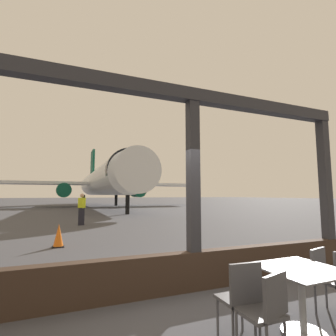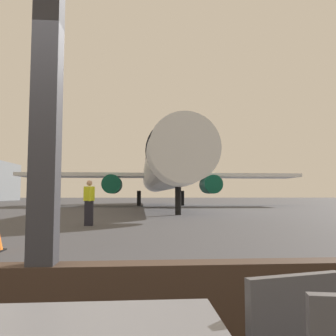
{
  "view_description": "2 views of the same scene",
  "coord_description": "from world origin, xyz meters",
  "px_view_note": "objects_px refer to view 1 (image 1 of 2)",
  "views": [
    {
      "loc": [
        -2.21,
        -4.2,
        1.67
      ],
      "look_at": [
        5.19,
        13.99,
        3.72
      ],
      "focal_mm": 27.36,
      "sensor_mm": 36.0,
      "label": 1
    },
    {
      "loc": [
        0.73,
        -2.7,
        1.17
      ],
      "look_at": [
        2.11,
        14.87,
        2.55
      ],
      "focal_mm": 37.04,
      "sensor_mm": 36.0,
      "label": 2
    }
  ],
  "objects_px": {
    "cafe_chair_aisle_left": "(241,294)",
    "airplane": "(104,181)",
    "cafe_chair_window_left": "(326,274)",
    "traffic_cone": "(59,236)",
    "cafe_chair_side_extra": "(267,308)",
    "dining_table": "(302,291)",
    "ground_crew_worker": "(82,209)"
  },
  "relations": [
    {
      "from": "cafe_chair_window_left",
      "to": "cafe_chair_side_extra",
      "type": "distance_m",
      "value": 1.67
    },
    {
      "from": "ground_crew_worker",
      "to": "cafe_chair_window_left",
      "type": "bearing_deg",
      "value": -78.29
    },
    {
      "from": "cafe_chair_side_extra",
      "to": "airplane",
      "type": "bearing_deg",
      "value": 84.69
    },
    {
      "from": "airplane",
      "to": "dining_table",
      "type": "bearing_deg",
      "value": -94.04
    },
    {
      "from": "cafe_chair_side_extra",
      "to": "airplane",
      "type": "relative_size",
      "value": 0.02
    },
    {
      "from": "cafe_chair_window_left",
      "to": "cafe_chair_side_extra",
      "type": "height_order",
      "value": "cafe_chair_side_extra"
    },
    {
      "from": "cafe_chair_side_extra",
      "to": "cafe_chair_aisle_left",
      "type": "bearing_deg",
      "value": 94.64
    },
    {
      "from": "airplane",
      "to": "traffic_cone",
      "type": "height_order",
      "value": "airplane"
    },
    {
      "from": "ground_crew_worker",
      "to": "traffic_cone",
      "type": "height_order",
      "value": "ground_crew_worker"
    },
    {
      "from": "cafe_chair_side_extra",
      "to": "airplane",
      "type": "height_order",
      "value": "airplane"
    },
    {
      "from": "traffic_cone",
      "to": "airplane",
      "type": "bearing_deg",
      "value": 79.18
    },
    {
      "from": "cafe_chair_aisle_left",
      "to": "cafe_chair_window_left",
      "type": "bearing_deg",
      "value": 5.67
    },
    {
      "from": "dining_table",
      "to": "ground_crew_worker",
      "type": "relative_size",
      "value": 0.53
    },
    {
      "from": "dining_table",
      "to": "traffic_cone",
      "type": "xyz_separation_m",
      "value": [
        -2.83,
        6.71,
        -0.15
      ]
    },
    {
      "from": "dining_table",
      "to": "airplane",
      "type": "relative_size",
      "value": 0.03
    },
    {
      "from": "dining_table",
      "to": "airplane",
      "type": "bearing_deg",
      "value": 85.96
    },
    {
      "from": "cafe_chair_aisle_left",
      "to": "traffic_cone",
      "type": "relative_size",
      "value": 1.24
    },
    {
      "from": "cafe_chair_side_extra",
      "to": "ground_crew_worker",
      "type": "height_order",
      "value": "ground_crew_worker"
    },
    {
      "from": "cafe_chair_aisle_left",
      "to": "airplane",
      "type": "distance_m",
      "value": 34.34
    },
    {
      "from": "cafe_chair_window_left",
      "to": "dining_table",
      "type": "bearing_deg",
      "value": -161.71
    },
    {
      "from": "airplane",
      "to": "traffic_cone",
      "type": "relative_size",
      "value": 49.87
    },
    {
      "from": "dining_table",
      "to": "cafe_chair_window_left",
      "type": "distance_m",
      "value": 0.84
    },
    {
      "from": "cafe_chair_window_left",
      "to": "ground_crew_worker",
      "type": "height_order",
      "value": "ground_crew_worker"
    },
    {
      "from": "dining_table",
      "to": "cafe_chair_window_left",
      "type": "xyz_separation_m",
      "value": [
        0.8,
        0.26,
        0.03
      ]
    },
    {
      "from": "traffic_cone",
      "to": "cafe_chair_side_extra",
      "type": "bearing_deg",
      "value": -73.67
    },
    {
      "from": "cafe_chair_window_left",
      "to": "traffic_cone",
      "type": "relative_size",
      "value": 1.2
    },
    {
      "from": "dining_table",
      "to": "cafe_chair_aisle_left",
      "type": "distance_m",
      "value": 0.83
    },
    {
      "from": "dining_table",
      "to": "traffic_cone",
      "type": "height_order",
      "value": "dining_table"
    },
    {
      "from": "cafe_chair_window_left",
      "to": "airplane",
      "type": "relative_size",
      "value": 0.02
    },
    {
      "from": "ground_crew_worker",
      "to": "traffic_cone",
      "type": "bearing_deg",
      "value": -100.0
    },
    {
      "from": "traffic_cone",
      "to": "dining_table",
      "type": "bearing_deg",
      "value": -67.1
    },
    {
      "from": "ground_crew_worker",
      "to": "traffic_cone",
      "type": "distance_m",
      "value": 6.09
    }
  ]
}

